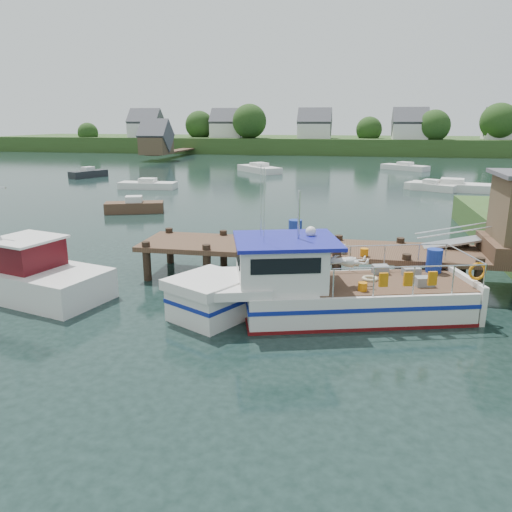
% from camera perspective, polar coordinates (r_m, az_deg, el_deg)
% --- Properties ---
extents(ground_plane, '(160.00, 160.00, 0.00)m').
position_cam_1_polar(ground_plane, '(20.47, 3.55, -2.56)').
color(ground_plane, black).
extents(far_shore, '(140.00, 42.55, 9.22)m').
position_cam_1_polar(far_shore, '(101.82, 9.79, 12.77)').
color(far_shore, '#2F4D1F').
rests_on(far_shore, ground).
extents(dock, '(16.60, 3.00, 4.78)m').
position_cam_1_polar(dock, '(20.17, 22.35, 2.62)').
color(dock, '#4A3323').
rests_on(dock, ground).
extents(lobster_boat, '(10.19, 5.28, 4.94)m').
position_cam_1_polar(lobster_boat, '(16.49, 7.10, -3.85)').
color(lobster_boat, silver).
rests_on(lobster_boat, ground).
extents(work_boat, '(8.62, 4.46, 4.54)m').
position_cam_1_polar(work_boat, '(20.81, -26.15, -1.78)').
color(work_boat, silver).
rests_on(work_boat, ground).
extents(moored_rowboat, '(4.19, 2.57, 1.15)m').
position_cam_1_polar(moored_rowboat, '(35.93, -13.73, 5.52)').
color(moored_rowboat, '#4A3323').
rests_on(moored_rowboat, ground).
extents(moored_far, '(6.06, 5.21, 1.02)m').
position_cam_1_polar(moored_far, '(67.84, 16.65, 9.72)').
color(moored_far, silver).
rests_on(moored_far, ground).
extents(moored_a, '(5.41, 2.15, 0.98)m').
position_cam_1_polar(moored_a, '(48.31, -12.26, 7.95)').
color(moored_a, silver).
rests_on(moored_a, ground).
extents(moored_b, '(4.73, 3.61, 1.01)m').
position_cam_1_polar(moored_b, '(48.68, 19.37, 7.51)').
color(moored_b, silver).
rests_on(moored_b, ground).
extents(moored_c, '(7.39, 3.86, 1.11)m').
position_cam_1_polar(moored_c, '(49.15, 21.47, 7.43)').
color(moored_c, silver).
rests_on(moored_c, ground).
extents(moored_d, '(6.37, 6.75, 1.18)m').
position_cam_1_polar(moored_d, '(62.18, 0.37, 9.95)').
color(moored_d, silver).
rests_on(moored_d, ground).
extents(moored_e, '(3.19, 4.46, 1.18)m').
position_cam_1_polar(moored_e, '(59.75, -18.61, 8.94)').
color(moored_e, black).
rests_on(moored_e, ground).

